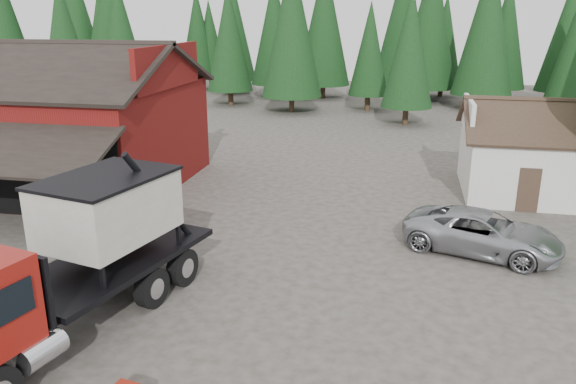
# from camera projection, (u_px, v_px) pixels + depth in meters

# --- Properties ---
(ground) EXTENTS (120.00, 120.00, 0.00)m
(ground) POSITION_uv_depth(u_px,v_px,m) (199.00, 290.00, 17.73)
(ground) COLOR #3F3A31
(ground) RESTS_ON ground
(red_barn) EXTENTS (12.80, 13.63, 7.18)m
(red_barn) POSITION_uv_depth(u_px,v_px,m) (60.00, 131.00, 28.33)
(red_barn) COLOR #621410
(red_barn) RESTS_ON ground
(farmhouse) EXTENTS (8.60, 6.42, 4.65)m
(farmhouse) POSITION_uv_depth(u_px,v_px,m) (552.00, 161.00, 26.77)
(farmhouse) COLOR silver
(farmhouse) RESTS_ON ground
(conifer_backdrop) EXTENTS (76.00, 16.00, 16.00)m
(conifer_backdrop) POSITION_uv_depth(u_px,v_px,m) (346.00, 101.00, 56.90)
(conifer_backdrop) COLOR #103215
(conifer_backdrop) RESTS_ON ground
(near_pine_a) EXTENTS (4.40, 4.40, 11.40)m
(near_pine_a) POSITION_uv_depth(u_px,v_px,m) (64.00, 39.00, 46.28)
(near_pine_a) COLOR #382619
(near_pine_a) RESTS_ON ground
(near_pine_b) EXTENTS (3.96, 3.96, 10.40)m
(near_pine_b) POSITION_uv_depth(u_px,v_px,m) (410.00, 48.00, 42.74)
(near_pine_b) COLOR #382619
(near_pine_b) RESTS_ON ground
(near_pine_d) EXTENTS (5.28, 5.28, 13.40)m
(near_pine_d) POSITION_uv_depth(u_px,v_px,m) (292.00, 26.00, 48.00)
(near_pine_d) COLOR #382619
(near_pine_d) RESTS_ON ground
(feed_truck) EXTENTS (4.91, 10.52, 4.59)m
(feed_truck) POSITION_uv_depth(u_px,v_px,m) (65.00, 258.00, 14.87)
(feed_truck) COLOR black
(feed_truck) RESTS_ON ground
(silver_car) EXTENTS (6.05, 4.12, 1.54)m
(silver_car) POSITION_uv_depth(u_px,v_px,m) (483.00, 233.00, 20.34)
(silver_car) COLOR #A0A2A8
(silver_car) RESTS_ON ground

